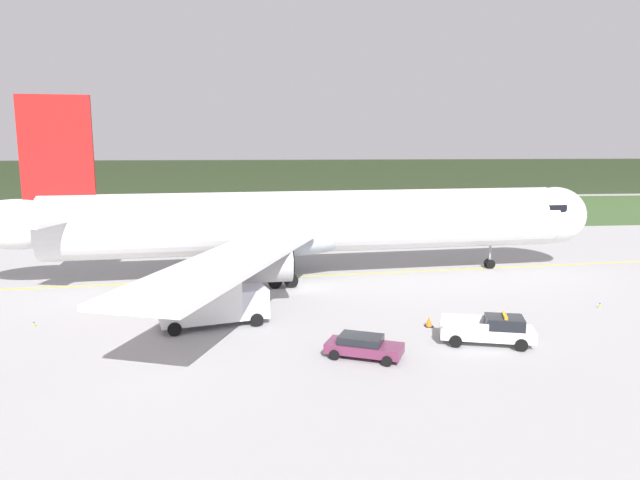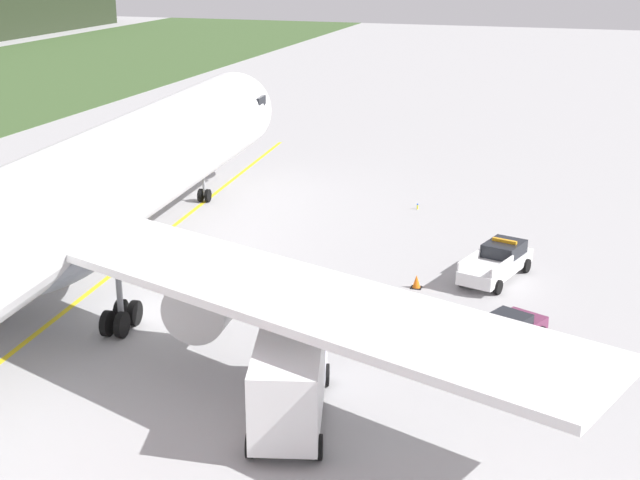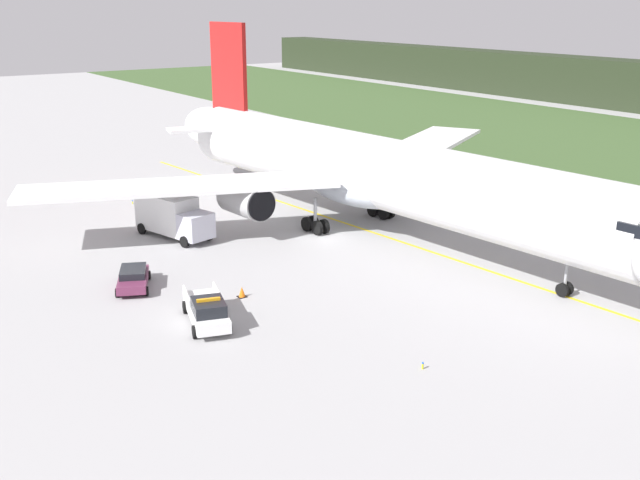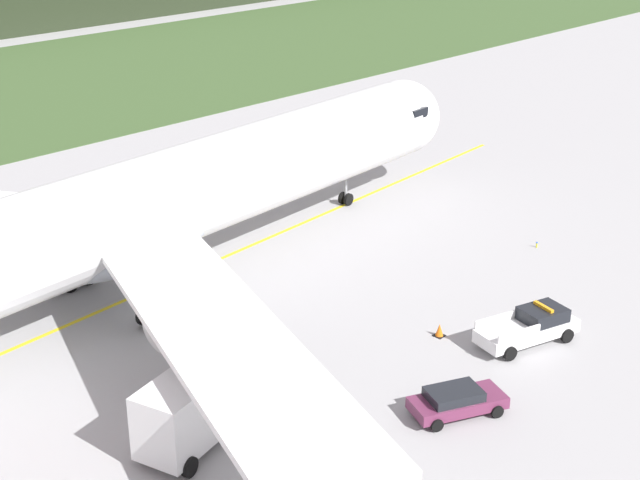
{
  "view_description": "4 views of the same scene",
  "coord_description": "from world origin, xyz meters",
  "px_view_note": "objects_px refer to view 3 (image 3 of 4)",
  "views": [
    {
      "loc": [
        -3.92,
        -48.24,
        12.27
      ],
      "look_at": [
        2.14,
        5.58,
        3.13
      ],
      "focal_mm": 32.27,
      "sensor_mm": 36.0,
      "label": 1
    },
    {
      "loc": [
        -34.98,
        -20.08,
        17.08
      ],
      "look_at": [
        7.02,
        -6.77,
        2.3
      ],
      "focal_mm": 50.07,
      "sensor_mm": 36.0,
      "label": 2
    },
    {
      "loc": [
        48.38,
        -33.4,
        18.11
      ],
      "look_at": [
        8.49,
        -6.38,
        3.09
      ],
      "focal_mm": 43.05,
      "sensor_mm": 36.0,
      "label": 3
    },
    {
      "loc": [
        -28.79,
        -38.15,
        23.77
      ],
      "look_at": [
        5.9,
        -4.69,
        3.98
      ],
      "focal_mm": 53.09,
      "sensor_mm": 36.0,
      "label": 4
    }
  ],
  "objects_px": {
    "catering_truck": "(172,215)",
    "staff_car": "(133,278)",
    "airliner": "(372,172)",
    "ops_pickup_truck": "(207,310)",
    "apron_cone": "(242,292)"
  },
  "relations": [
    {
      "from": "apron_cone",
      "to": "airliner",
      "type": "bearing_deg",
      "value": 113.69
    },
    {
      "from": "ops_pickup_truck",
      "to": "apron_cone",
      "type": "height_order",
      "value": "ops_pickup_truck"
    },
    {
      "from": "catering_truck",
      "to": "staff_car",
      "type": "distance_m",
      "value": 11.56
    },
    {
      "from": "airliner",
      "to": "catering_truck",
      "type": "height_order",
      "value": "airliner"
    },
    {
      "from": "ops_pickup_truck",
      "to": "apron_cone",
      "type": "bearing_deg",
      "value": 125.82
    },
    {
      "from": "airliner",
      "to": "ops_pickup_truck",
      "type": "height_order",
      "value": "airliner"
    },
    {
      "from": "staff_car",
      "to": "apron_cone",
      "type": "relative_size",
      "value": 6.76
    },
    {
      "from": "airliner",
      "to": "staff_car",
      "type": "xyz_separation_m",
      "value": [
        1.44,
        -20.92,
        -4.3
      ]
    },
    {
      "from": "airliner",
      "to": "staff_car",
      "type": "bearing_deg",
      "value": -86.07
    },
    {
      "from": "catering_truck",
      "to": "staff_car",
      "type": "xyz_separation_m",
      "value": [
        9.21,
        -6.89,
        -1.1
      ]
    },
    {
      "from": "airliner",
      "to": "ops_pickup_truck",
      "type": "bearing_deg",
      "value": -63.72
    },
    {
      "from": "catering_truck",
      "to": "ops_pickup_truck",
      "type": "bearing_deg",
      "value": -17.65
    },
    {
      "from": "catering_truck",
      "to": "staff_car",
      "type": "bearing_deg",
      "value": -36.78
    },
    {
      "from": "airliner",
      "to": "staff_car",
      "type": "distance_m",
      "value": 21.4
    },
    {
      "from": "airliner",
      "to": "apron_cone",
      "type": "bearing_deg",
      "value": -66.31
    }
  ]
}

